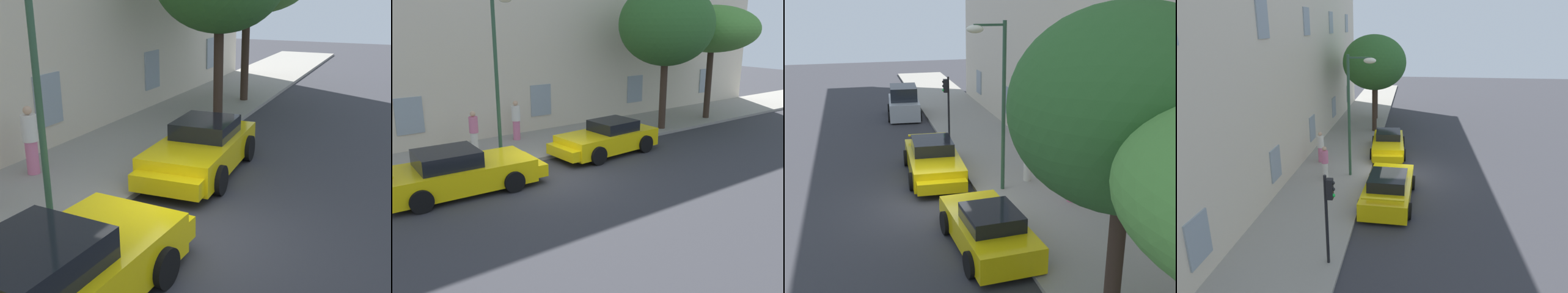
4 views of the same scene
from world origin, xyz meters
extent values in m
plane|color=#333338|center=(0.00, 0.00, 0.00)|extent=(80.00, 80.00, 0.00)
cube|color=gray|center=(0.00, 3.88, 0.07)|extent=(60.00, 3.99, 0.14)
cube|color=beige|center=(0.00, 7.37, 6.63)|extent=(38.37, 3.00, 13.26)
cube|color=#8C99A3|center=(-9.21, 5.84, 1.60)|extent=(1.10, 0.06, 1.50)
cube|color=#8C99A3|center=(-3.07, 5.84, 1.60)|extent=(1.10, 0.06, 1.50)
cube|color=#8C99A3|center=(3.07, 5.84, 1.60)|extent=(1.10, 0.06, 1.50)
cube|color=#8C99A3|center=(9.21, 5.84, 1.60)|extent=(1.10, 0.06, 1.50)
cube|color=#8C99A3|center=(15.35, 5.84, 1.60)|extent=(1.10, 0.06, 1.50)
cube|color=#8C99A3|center=(-3.07, 5.84, 7.83)|extent=(1.10, 0.06, 1.50)
cube|color=#8C99A3|center=(3.07, 5.84, 7.83)|extent=(1.10, 0.06, 1.50)
cube|color=#8C99A3|center=(9.21, 5.84, 7.83)|extent=(1.10, 0.06, 1.50)
cube|color=#8C99A3|center=(15.35, 5.84, 7.83)|extent=(1.10, 0.06, 1.50)
cube|color=yellow|center=(-3.01, 0.67, 0.55)|extent=(4.71, 2.20, 0.76)
cube|color=black|center=(-3.36, 0.69, 1.18)|extent=(1.92, 1.68, 0.50)
cube|color=yellow|center=(-0.98, 0.58, 0.46)|extent=(1.47, 1.90, 0.42)
cube|color=yellow|center=(-5.13, 0.77, 1.15)|extent=(0.24, 1.70, 0.06)
cylinder|color=black|center=(-1.53, 1.61, 0.34)|extent=(0.70, 0.27, 0.69)
cylinder|color=black|center=(-1.62, -0.39, 0.34)|extent=(0.70, 0.27, 0.69)
cylinder|color=black|center=(-4.40, 1.73, 0.34)|extent=(0.70, 0.27, 0.69)
cylinder|color=black|center=(-4.49, -0.26, 0.34)|extent=(0.70, 0.27, 0.69)
cube|color=yellow|center=(3.45, 1.17, 0.56)|extent=(4.29, 2.09, 0.73)
cube|color=black|center=(3.77, 1.19, 1.14)|extent=(1.76, 1.57, 0.43)
cube|color=yellow|center=(1.61, 1.06, 0.47)|extent=(1.35, 1.77, 0.40)
cylinder|color=black|center=(2.21, 0.17, 0.36)|extent=(0.74, 0.28, 0.72)
cylinder|color=black|center=(2.10, 2.01, 0.36)|extent=(0.74, 0.28, 0.72)
cylinder|color=black|center=(4.80, 0.32, 0.36)|extent=(0.74, 0.28, 0.72)
cylinder|color=black|center=(4.69, 2.17, 0.36)|extent=(0.74, 0.28, 0.72)
cylinder|color=#38281E|center=(11.83, 2.84, 2.09)|extent=(0.33, 0.33, 3.91)
ellipsoid|color=#4C8C38|center=(11.83, 2.84, 4.90)|extent=(4.87, 4.87, 2.43)
cylinder|color=#38281E|center=(8.04, 2.54, 1.97)|extent=(0.34, 0.34, 3.65)
ellipsoid|color=#2D6028|center=(8.04, 2.54, 5.14)|extent=(4.49, 4.49, 3.85)
cylinder|color=black|center=(-7.89, 2.31, 1.70)|extent=(0.10, 0.10, 3.12)
cube|color=black|center=(-7.89, 2.17, 2.81)|extent=(0.22, 0.20, 0.66)
sphere|color=black|center=(-7.89, 2.06, 3.02)|extent=(0.12, 0.12, 0.12)
sphere|color=black|center=(-7.89, 2.06, 2.81)|extent=(0.12, 0.12, 0.12)
sphere|color=green|center=(-7.89, 2.06, 2.60)|extent=(0.12, 0.12, 0.12)
cylinder|color=#2D5138|center=(-0.53, 2.87, 3.22)|extent=(0.14, 0.14, 6.16)
cube|color=#2D5138|center=(-0.53, 2.32, 6.15)|extent=(0.08, 1.10, 0.08)
ellipsoid|color=#EAE5C6|center=(-0.53, 1.82, 6.02)|extent=(0.44, 0.60, 0.28)
cylinder|color=silver|center=(-1.11, 4.05, 0.56)|extent=(0.35, 0.35, 0.84)
cylinder|color=pink|center=(-1.11, 4.05, 1.30)|extent=(0.43, 0.43, 0.65)
sphere|color=tan|center=(-1.11, 4.05, 1.74)|extent=(0.22, 0.22, 0.22)
cylinder|color=pink|center=(1.20, 4.87, 0.58)|extent=(0.40, 0.40, 0.87)
cylinder|color=silver|center=(1.20, 4.87, 1.35)|extent=(0.50, 0.50, 0.67)
sphere|color=tan|center=(1.20, 4.87, 1.80)|extent=(0.22, 0.22, 0.22)
camera|label=1|loc=(-7.57, -3.64, 4.58)|focal=44.11mm
camera|label=2|loc=(-7.42, -12.22, 5.26)|focal=39.77mm
camera|label=3|loc=(15.76, -2.33, 7.10)|focal=44.83mm
camera|label=4|loc=(-17.65, -0.28, 7.54)|focal=32.87mm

